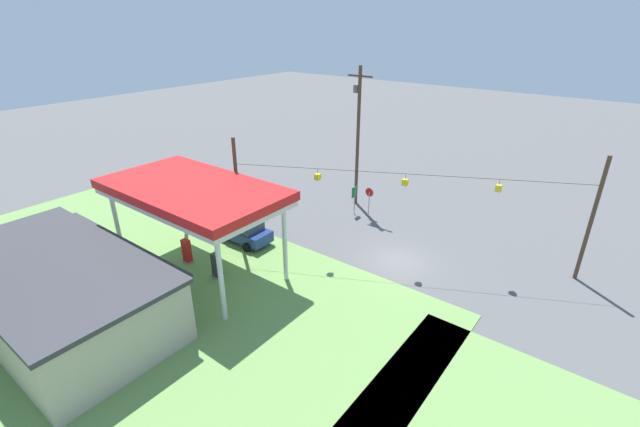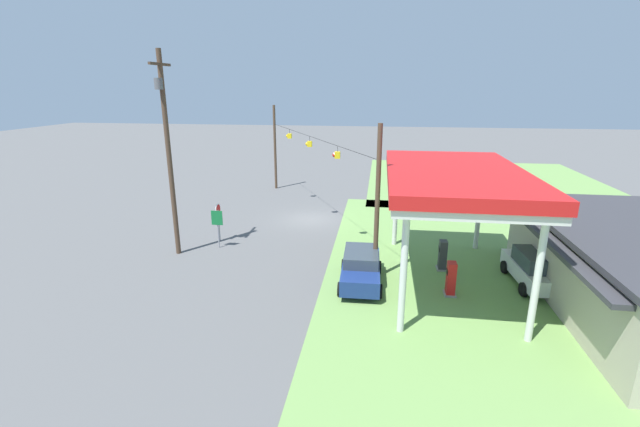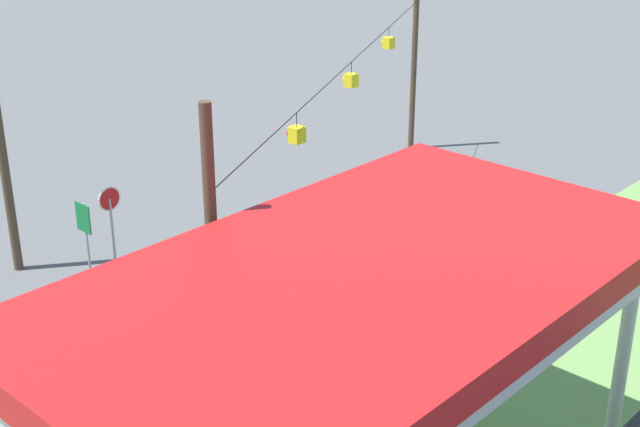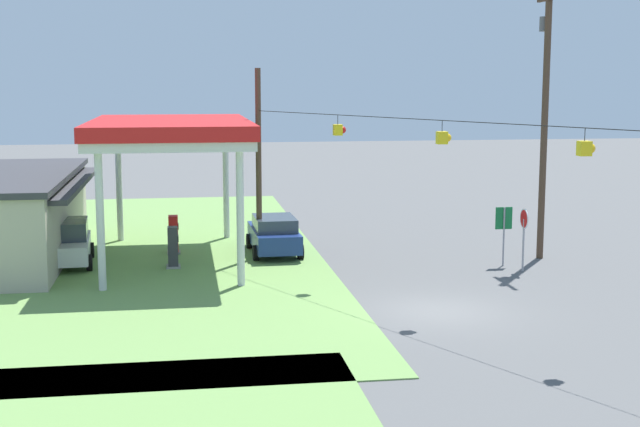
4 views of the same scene
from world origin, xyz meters
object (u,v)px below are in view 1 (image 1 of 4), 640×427
at_px(fuel_pump_far, 187,252).
at_px(gas_station_canopy, 192,193).
at_px(gas_station_store, 58,292).
at_px(fuel_pump_near, 217,266).
at_px(route_sign, 354,195).
at_px(car_at_pumps_front, 242,230).
at_px(utility_pole_main, 358,131).
at_px(car_at_pumps_rear, 142,289).
at_px(stop_sign_roadside, 369,196).

bearing_deg(fuel_pump_far, gas_station_canopy, 179.94).
height_order(gas_station_store, fuel_pump_near, gas_station_store).
xyz_separation_m(fuel_pump_near, route_sign, (-1.50, -13.27, 0.91)).
distance_m(car_at_pumps_front, utility_pole_main, 12.62).
height_order(gas_station_canopy, gas_station_store, gas_station_canopy).
height_order(fuel_pump_far, car_at_pumps_rear, car_at_pumps_rear).
height_order(gas_station_canopy, route_sign, gas_station_canopy).
xyz_separation_m(gas_station_store, fuel_pump_far, (-0.23, -7.76, -1.02)).
bearing_deg(route_sign, fuel_pump_near, 83.57).
relative_size(gas_station_canopy, route_sign, 4.79).
bearing_deg(route_sign, utility_pole_main, -59.55).
bearing_deg(stop_sign_roadside, fuel_pump_far, -112.61).
relative_size(route_sign, utility_pole_main, 0.21).
bearing_deg(route_sign, gas_station_canopy, 77.28).
xyz_separation_m(gas_station_store, stop_sign_roadside, (-5.92, -21.41, -0.01)).
bearing_deg(gas_station_canopy, car_at_pumps_front, -79.82).
relative_size(gas_station_canopy, car_at_pumps_front, 2.50).
relative_size(fuel_pump_far, car_at_pumps_front, 0.37).
distance_m(fuel_pump_near, route_sign, 13.39).
distance_m(car_at_pumps_front, car_at_pumps_rear, 8.67).
distance_m(gas_station_store, fuel_pump_far, 7.83).
relative_size(gas_station_store, route_sign, 5.82).
height_order(fuel_pump_near, utility_pole_main, utility_pole_main).
xyz_separation_m(stop_sign_roadside, route_sign, (1.19, 0.38, -0.10)).
xyz_separation_m(gas_station_canopy, fuel_pump_near, (-1.50, -0.00, -4.56)).
relative_size(fuel_pump_far, car_at_pumps_rear, 0.38).
distance_m(stop_sign_roadside, utility_pole_main, 5.47).
bearing_deg(car_at_pumps_rear, utility_pole_main, 81.65).
relative_size(fuel_pump_near, utility_pole_main, 0.15).
bearing_deg(car_at_pumps_front, utility_pole_main, -104.21).
relative_size(car_at_pumps_rear, route_sign, 1.83).
height_order(fuel_pump_near, stop_sign_roadside, stop_sign_roadside).
bearing_deg(gas_station_store, stop_sign_roadside, -105.45).
bearing_deg(car_at_pumps_rear, gas_station_store, -123.11).
bearing_deg(fuel_pump_near, car_at_pumps_front, -62.18).
xyz_separation_m(fuel_pump_far, stop_sign_roadside, (-5.68, -13.65, 1.01)).
height_order(stop_sign_roadside, route_sign, stop_sign_roadside).
height_order(car_at_pumps_front, car_at_pumps_rear, car_at_pumps_rear).
relative_size(gas_station_store, car_at_pumps_front, 3.04).
height_order(gas_station_canopy, utility_pole_main, utility_pole_main).
height_order(fuel_pump_far, car_at_pumps_front, fuel_pump_far).
xyz_separation_m(gas_station_canopy, fuel_pump_far, (1.50, -0.00, -4.56)).
relative_size(fuel_pump_far, route_sign, 0.70).
xyz_separation_m(car_at_pumps_front, route_sign, (-3.77, -8.97, 0.83)).
xyz_separation_m(gas_station_store, car_at_pumps_front, (-0.96, -12.06, -0.94)).
xyz_separation_m(gas_station_canopy, car_at_pumps_rear, (-0.20, 4.31, -4.43)).
xyz_separation_m(fuel_pump_near, fuel_pump_far, (3.00, 0.00, 0.00)).
bearing_deg(gas_station_store, fuel_pump_near, -112.60).
bearing_deg(car_at_pumps_front, fuel_pump_near, 116.57).
bearing_deg(car_at_pumps_rear, route_sign, 77.18).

